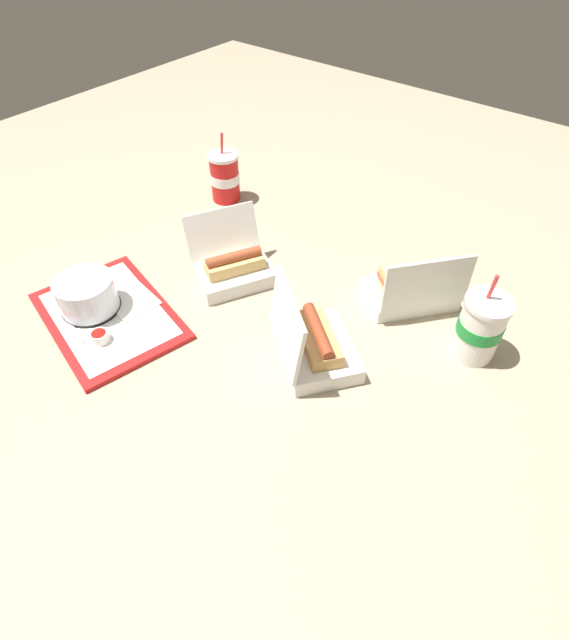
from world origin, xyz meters
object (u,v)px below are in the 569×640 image
object	(u,v)px
ketchup_cup	(100,337)
soda_cup_front	(225,177)
clamshell_hotdog_left	(313,344)
soda_cup_corner	(480,328)
plastic_fork	(73,330)
cake_container	(87,296)
food_tray	(109,316)
clamshell_hotdog_right	(233,267)
clamshell_sandwich_corner	(412,288)

from	to	relation	value
ketchup_cup	soda_cup_front	distance (m)	0.67
clamshell_hotdog_left	soda_cup_front	world-z (taller)	soda_cup_front
ketchup_cup	soda_cup_corner	size ratio (longest dim) A/B	0.19
plastic_fork	soda_cup_front	bearing A→B (deg)	-70.92
cake_container	clamshell_hotdog_left	distance (m)	0.54
soda_cup_front	cake_container	bearing A→B (deg)	100.36
food_tray	soda_cup_front	bearing A→B (deg)	-75.01
food_tray	clamshell_hotdog_left	size ratio (longest dim) A/B	1.66
cake_container	clamshell_hotdog_right	world-z (taller)	clamshell_hotdog_right
soda_cup_corner	clamshell_sandwich_corner	bearing A→B (deg)	-18.48
food_tray	soda_cup_front	xyz separation A→B (m)	(0.15, -0.57, 0.07)
clamshell_hotdog_left	plastic_fork	bearing A→B (deg)	31.62
food_tray	soda_cup_corner	xyz separation A→B (m)	(-0.72, -0.43, 0.07)
soda_cup_front	clamshell_sandwich_corner	bearing A→B (deg)	174.16
food_tray	plastic_fork	world-z (taller)	plastic_fork
clamshell_hotdog_right	soda_cup_front	size ratio (longest dim) A/B	1.18
clamshell_hotdog_right	soda_cup_front	world-z (taller)	soda_cup_front
cake_container	clamshell_hotdog_left	size ratio (longest dim) A/B	0.54
clamshell_hotdog_left	clamshell_hotdog_right	world-z (taller)	clamshell_hotdog_left
clamshell_hotdog_right	soda_cup_front	bearing A→B (deg)	-43.72
cake_container	clamshell_hotdog_right	distance (m)	0.35
soda_cup_corner	ketchup_cup	bearing A→B (deg)	37.12
cake_container	clamshell_sandwich_corner	world-z (taller)	clamshell_sandwich_corner
plastic_fork	clamshell_hotdog_right	distance (m)	0.41
clamshell_sandwich_corner	soda_cup_corner	world-z (taller)	soda_cup_corner
plastic_fork	cake_container	bearing A→B (deg)	-61.25
food_tray	cake_container	size ratio (longest dim) A/B	3.06
food_tray	clamshell_hotdog_right	xyz separation A→B (m)	(-0.14, -0.29, 0.03)
clamshell_hotdog_right	clamshell_sandwich_corner	bearing A→B (deg)	-152.44
clamshell_hotdog_right	ketchup_cup	bearing A→B (deg)	77.79
food_tray	plastic_fork	xyz separation A→B (m)	(0.02, 0.08, 0.01)
clamshell_hotdog_left	soda_cup_corner	bearing A→B (deg)	-139.26
ketchup_cup	clamshell_hotdog_left	xyz separation A→B (m)	(-0.39, -0.27, 0.02)
cake_container	soda_cup_front	distance (m)	0.59
cake_container	soda_cup_corner	bearing A→B (deg)	-149.70
cake_container	soda_cup_front	size ratio (longest dim) A/B	0.66
plastic_fork	soda_cup_front	world-z (taller)	soda_cup_front
ketchup_cup	clamshell_sandwich_corner	bearing A→B (deg)	-130.03
cake_container	plastic_fork	distance (m)	0.09
cake_container	ketchup_cup	size ratio (longest dim) A/B	3.45
ketchup_cup	soda_cup_corner	world-z (taller)	soda_cup_corner
clamshell_hotdog_left	soda_cup_corner	world-z (taller)	soda_cup_corner
plastic_fork	clamshell_hotdog_left	distance (m)	0.55
food_tray	cake_container	bearing A→B (deg)	14.61
ketchup_cup	soda_cup_front	size ratio (longest dim) A/B	0.19
ketchup_cup	soda_cup_front	xyz separation A→B (m)	(0.21, -0.63, 0.05)
food_tray	cake_container	xyz separation A→B (m)	(0.05, 0.01, 0.05)
cake_container	soda_cup_corner	size ratio (longest dim) A/B	0.65
clamshell_hotdog_right	cake_container	bearing A→B (deg)	58.98
clamshell_sandwich_corner	clamshell_hotdog_left	bearing A→B (deg)	74.76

